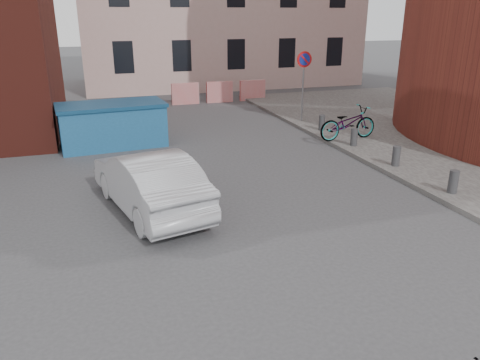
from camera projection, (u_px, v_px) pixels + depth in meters
name	position (u px, v px, depth m)	size (l,w,h in m)	color
ground	(221.00, 260.00, 8.24)	(120.00, 120.00, 0.00)	#38383A
no_parking_sign	(304.00, 72.00, 17.81)	(0.60, 0.09, 2.65)	gray
bollards	(396.00, 156.00, 12.90)	(0.22, 9.02, 0.55)	#3A3A3D
barriers	(220.00, 92.00, 22.73)	(4.70, 0.18, 1.00)	red
dumpster	(112.00, 125.00, 15.14)	(3.50, 2.03, 1.41)	#1F5E94
silver_car	(149.00, 181.00, 10.17)	(1.41, 4.03, 1.33)	#B5B7BD
bicycle	(348.00, 123.00, 15.52)	(0.73, 2.09, 1.10)	black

